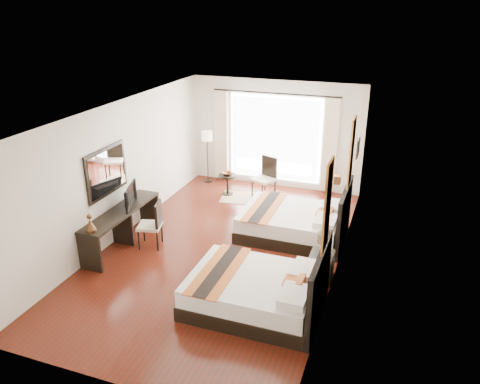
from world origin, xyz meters
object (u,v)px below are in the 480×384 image
(television, at_px, (127,196))
(window_chair, at_px, (264,185))
(bed_near, at_px, (259,291))
(nightstand, at_px, (321,266))
(table_lamp, at_px, (324,239))
(fruit_bowl, at_px, (227,174))
(console_desk, at_px, (122,227))
(bed_far, at_px, (296,222))
(desk_chair, at_px, (151,233))
(side_table, at_px, (228,185))
(floor_lamp, at_px, (207,140))
(vase, at_px, (323,254))

(television, xyz_separation_m, window_chair, (1.97, 3.07, -0.67))
(bed_near, xyz_separation_m, nightstand, (0.78, 1.19, -0.07))
(table_lamp, height_order, fruit_bowl, table_lamp)
(nightstand, xyz_separation_m, console_desk, (-4.02, -0.10, 0.14))
(bed_far, bearing_deg, desk_chair, -151.92)
(console_desk, relative_size, desk_chair, 2.30)
(desk_chair, relative_size, side_table, 1.81)
(floor_lamp, distance_m, side_table, 1.42)
(television, bearing_deg, side_table, -37.92)
(desk_chair, xyz_separation_m, fruit_bowl, (0.46, 3.05, 0.27))
(nightstand, xyz_separation_m, fruit_bowl, (-2.98, 3.09, 0.32))
(floor_lamp, bearing_deg, table_lamp, -44.16)
(vase, bearing_deg, bed_near, -127.63)
(bed_near, height_order, floor_lamp, floor_lamp)
(vase, relative_size, console_desk, 0.06)
(nightstand, distance_m, table_lamp, 0.52)
(console_desk, distance_m, fruit_bowl, 3.36)
(nightstand, xyz_separation_m, window_chair, (-2.03, 3.21, 0.07))
(bed_near, height_order, table_lamp, bed_near)
(desk_chair, relative_size, window_chair, 0.92)
(television, relative_size, floor_lamp, 0.56)
(side_table, bearing_deg, desk_chair, -98.90)
(vase, xyz_separation_m, television, (-4.03, 0.27, 0.42))
(nightstand, bearing_deg, bed_far, 118.89)
(vase, xyz_separation_m, floor_lamp, (-3.84, 3.89, 0.62))
(table_lamp, bearing_deg, vase, -83.92)
(nightstand, xyz_separation_m, floor_lamp, (-3.81, 3.76, 0.95))
(bed_near, bearing_deg, window_chair, 105.84)
(desk_chair, bearing_deg, bed_far, -166.97)
(bed_far, bearing_deg, console_desk, -154.36)
(floor_lamp, bearing_deg, console_desk, -93.17)
(floor_lamp, bearing_deg, television, -93.06)
(desk_chair, bearing_deg, nightstand, 164.32)
(television, xyz_separation_m, side_table, (1.03, 2.94, -0.72))
(window_chair, bearing_deg, bed_far, 56.70)
(vase, height_order, floor_lamp, floor_lamp)
(bed_near, relative_size, nightstand, 4.24)
(side_table, bearing_deg, bed_far, -36.93)
(window_chair, bearing_deg, table_lamp, 54.63)
(bed_far, xyz_separation_m, table_lamp, (0.81, -1.40, 0.44))
(floor_lamp, xyz_separation_m, side_table, (0.84, -0.68, -0.92))
(side_table, bearing_deg, bed_near, -62.93)
(console_desk, bearing_deg, nightstand, 1.38)
(vase, relative_size, fruit_bowl, 0.55)
(bed_near, distance_m, desk_chair, 2.93)
(vase, bearing_deg, fruit_bowl, 133.07)
(console_desk, height_order, fruit_bowl, console_desk)
(console_desk, xyz_separation_m, television, (0.02, 0.24, 0.60))
(desk_chair, bearing_deg, fruit_bowl, -113.65)
(console_desk, bearing_deg, window_chair, 59.02)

